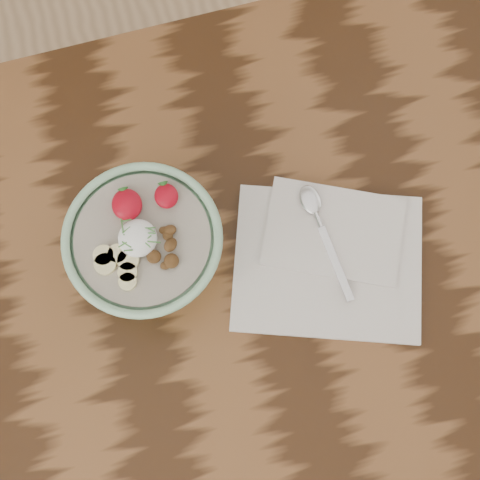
% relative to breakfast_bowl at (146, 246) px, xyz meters
% --- Properties ---
extents(table, '(1.60, 0.90, 0.75)m').
position_rel_breakfast_bowl_xyz_m(table, '(0.15, -0.09, -0.16)').
color(table, '#331C0C').
rests_on(table, ground).
extents(breakfast_bowl, '(0.21, 0.21, 0.13)m').
position_rel_breakfast_bowl_xyz_m(breakfast_bowl, '(0.00, 0.00, 0.00)').
color(breakfast_bowl, '#94C79D').
rests_on(breakfast_bowl, table).
extents(napkin, '(0.32, 0.29, 0.02)m').
position_rel_breakfast_bowl_xyz_m(napkin, '(0.24, -0.07, -0.06)').
color(napkin, silver).
rests_on(napkin, table).
extents(spoon, '(0.03, 0.18, 0.01)m').
position_rel_breakfast_bowl_xyz_m(spoon, '(0.24, -0.01, -0.05)').
color(spoon, silver).
rests_on(spoon, napkin).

